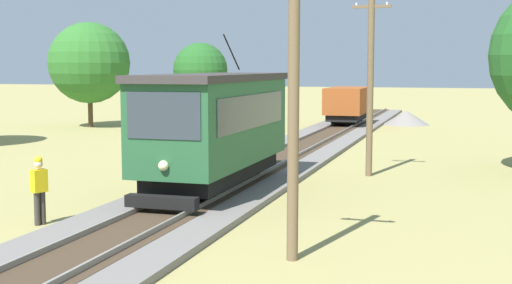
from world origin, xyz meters
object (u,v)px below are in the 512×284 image
Objects in this scene: utility_pole_mid at (370,78)px; tree_left_far at (200,70)px; freight_car at (347,104)px; tree_horizon at (89,63)px; utility_pole_near_tram at (293,100)px; red_tram at (216,125)px; track_worker at (39,187)px; gravel_pile at (406,118)px.

utility_pole_mid reaches higher than tree_left_far.
tree_horizon is at bearing -163.03° from freight_car.
red_tram is at bearing 121.57° from utility_pole_near_tram.
utility_pole_near_tram is 34.28m from tree_horizon.
track_worker is at bearing -116.73° from red_tram.
utility_pole_near_tram reaches higher than freight_car.
red_tram is 1.31× the size of utility_pole_near_tram.
utility_pole_near_tram is at bearing -89.01° from gravel_pile.
freight_car is 17.27m from tree_horizon.
track_worker is at bearing 169.44° from utility_pole_near_tram.
utility_pole_near_tram is 11.87m from utility_pole_mid.
utility_pole_mid is 24.11m from tree_left_far.
utility_pole_near_tram reaches higher than tree_left_far.
track_worker is 31.01m from tree_left_far.
utility_pole_mid reaches higher than utility_pole_near_tram.
utility_pole_mid reaches higher than gravel_pile.
track_worker is (-6.39, -34.11, 0.49)m from gravel_pile.
utility_pole_mid is (4.21, -20.56, 2.07)m from freight_car.
tree_horizon is (-16.32, 20.60, 2.06)m from red_tram.
red_tram is at bearing -90.60° from track_worker.
utility_pole_mid is at bearing -53.87° from tree_left_far.
utility_pole_near_tram is 0.93× the size of utility_pole_mid.
utility_pole_mid is 12.94m from track_worker.
utility_pole_near_tram is at bearing -58.43° from red_tram.
track_worker reaches higher than gravel_pile.
gravel_pile is at bearing 21.80° from tree_horizon.
track_worker is at bearing -62.64° from tree_horizon.
freight_car reaches higher than gravel_pile.
tree_horizon is at bearing 126.80° from utility_pole_near_tram.
utility_pole_mid is 1.25× the size of tree_left_far.
gravel_pile is 21.78m from tree_horizon.
utility_pole_mid reaches higher than red_tram.
freight_car is 2.91× the size of track_worker.
red_tram is at bearing -67.77° from tree_left_far.
tree_horizon reaches higher than tree_left_far.
red_tram is 1.21× the size of utility_pole_mid.
utility_pole_near_tram is 0.95× the size of tree_horizon.
freight_car is at bearing 90.01° from red_tram.
freight_car is at bearing 97.40° from utility_pole_near_tram.
tree_horizon reaches higher than utility_pole_near_tram.
utility_pole_mid is (0.00, 11.87, 0.26)m from utility_pole_near_tram.
gravel_pile is 14.57m from tree_left_far.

